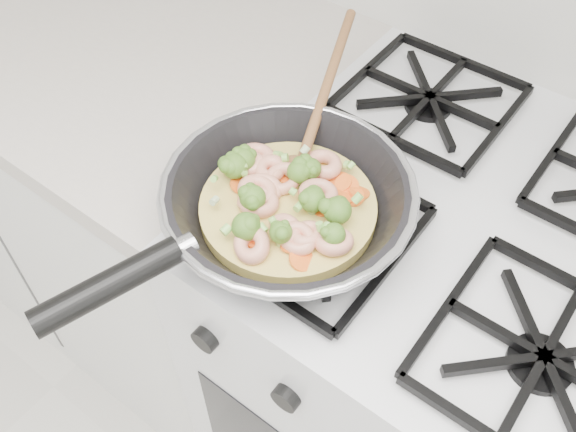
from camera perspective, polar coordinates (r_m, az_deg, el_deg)
The scene contains 3 objects.
stove at distance 1.20m, azimuth 11.79°, elevation -13.52°, with size 0.60×0.60×0.92m.
counter_left at distance 1.51m, azimuth -15.33°, elevation 3.20°, with size 1.00×0.60×0.90m.
skillet at distance 0.74m, azimuth -0.31°, elevation 1.32°, with size 0.30×0.61×0.09m.
Camera 1 is at (0.12, 1.15, 1.52)m, focal length 39.08 mm.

